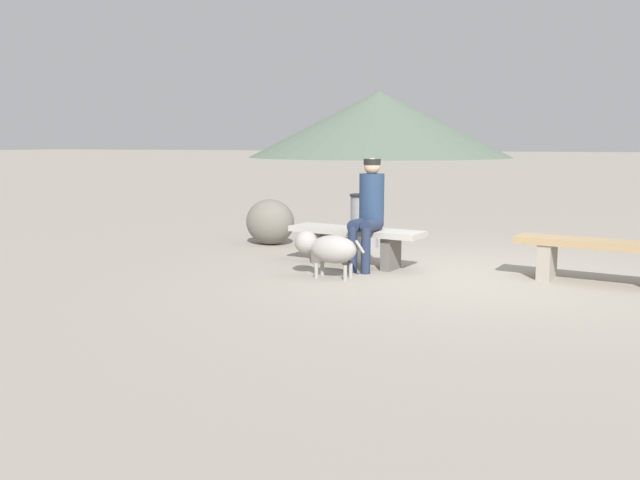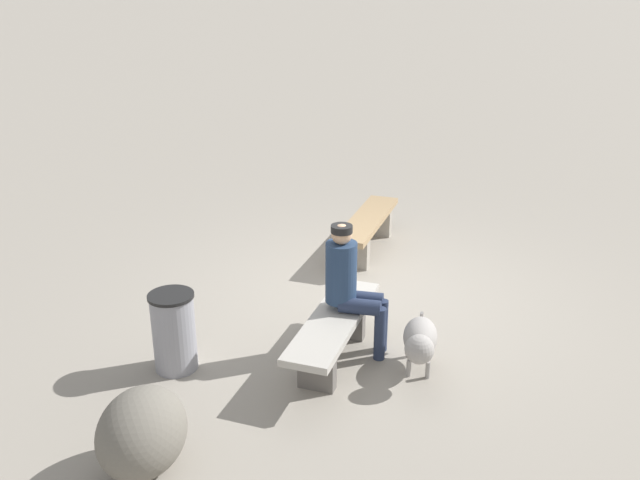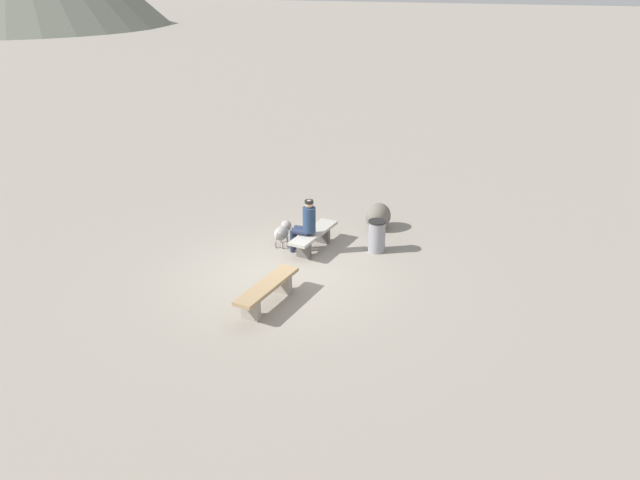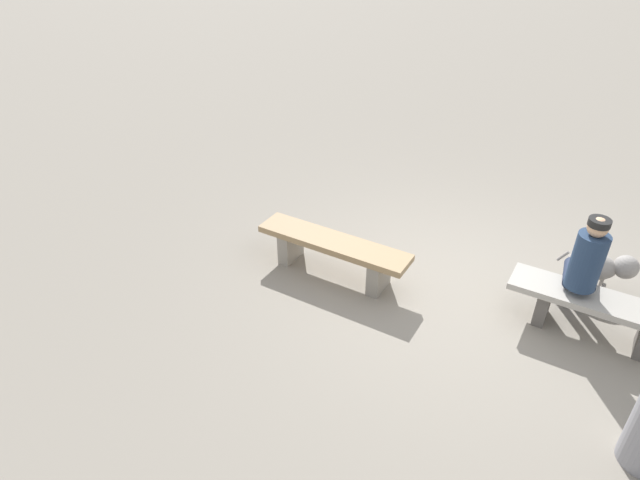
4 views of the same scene
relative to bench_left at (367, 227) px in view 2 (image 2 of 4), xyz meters
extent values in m
cube|color=gray|center=(1.38, 0.18, -0.36)|extent=(210.00, 210.00, 0.06)
cube|color=gray|center=(-0.59, 0.10, -0.13)|extent=(0.20, 0.38, 0.39)
cube|color=gray|center=(0.59, -0.10, -0.13)|extent=(0.20, 0.38, 0.39)
cube|color=#A3845B|center=(0.00, 0.00, 0.10)|extent=(1.89, 0.70, 0.08)
cube|color=#605B56|center=(2.34, 0.04, -0.13)|extent=(0.17, 0.35, 0.39)
cube|color=#605B56|center=(3.28, -0.12, -0.13)|extent=(0.17, 0.35, 0.39)
cube|color=#B2ADA3|center=(2.81, -0.04, 0.10)|extent=(1.75, 0.72, 0.07)
cylinder|color=navy|center=(2.60, 0.00, 0.50)|extent=(0.30, 0.30, 0.59)
sphere|color=#D8A87F|center=(2.60, 0.00, 0.89)|extent=(0.19, 0.19, 0.19)
cylinder|color=black|center=(2.60, 0.00, 0.94)|extent=(0.20, 0.20, 0.07)
cylinder|color=#232D47|center=(2.69, 0.19, 0.21)|extent=(0.17, 0.40, 0.15)
cylinder|color=#232D47|center=(2.70, 0.38, -0.06)|extent=(0.11, 0.11, 0.54)
cylinder|color=#232D47|center=(2.53, 0.20, 0.21)|extent=(0.17, 0.40, 0.15)
cylinder|color=#232D47|center=(2.54, 0.39, -0.06)|extent=(0.11, 0.11, 0.54)
ellipsoid|color=gray|center=(2.79, 0.77, -0.01)|extent=(0.54, 0.32, 0.31)
sphere|color=gray|center=(3.12, 0.76, 0.06)|extent=(0.26, 0.26, 0.26)
cylinder|color=gray|center=(2.96, 0.85, -0.25)|extent=(0.04, 0.04, 0.17)
cylinder|color=gray|center=(2.96, 0.68, -0.25)|extent=(0.04, 0.04, 0.17)
cylinder|color=gray|center=(2.62, 0.85, -0.25)|extent=(0.04, 0.04, 0.17)
cylinder|color=gray|center=(2.62, 0.68, -0.25)|extent=(0.04, 0.04, 0.17)
cylinder|color=gray|center=(2.48, 0.77, 0.04)|extent=(0.12, 0.03, 0.15)
cylinder|color=gray|center=(3.17, -1.47, 0.04)|extent=(0.40, 0.40, 0.73)
cylinder|color=black|center=(3.17, -1.47, 0.42)|extent=(0.42, 0.42, 0.03)
ellipsoid|color=#6B665B|center=(4.54, -1.20, 0.00)|extent=(0.84, 0.73, 0.67)
camera|label=1|loc=(0.21, 7.58, 1.17)|focal=37.39mm
camera|label=2|loc=(8.27, 0.73, 3.10)|focal=37.50mm
camera|label=3|loc=(-10.18, -4.32, 5.88)|focal=35.65mm
camera|label=4|loc=(1.72, -4.87, 3.47)|focal=30.08mm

